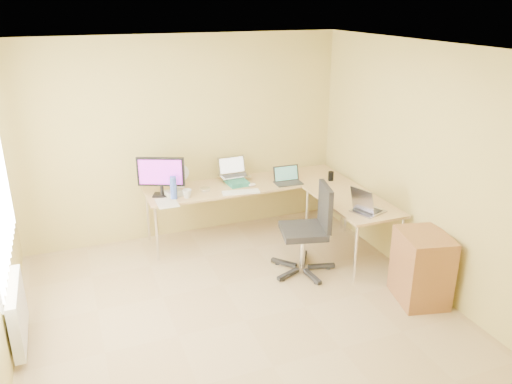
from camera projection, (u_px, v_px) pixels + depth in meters
name	position (u px, v px, depth m)	size (l,w,h in m)	color
floor	(245.00, 321.00, 5.04)	(4.50, 4.50, 0.00)	tan
ceiling	(242.00, 50.00, 4.12)	(4.50, 4.50, 0.00)	white
wall_back	(184.00, 139.00, 6.54)	(4.50, 4.50, 0.00)	tan
wall_front	(393.00, 350.00, 2.62)	(4.50, 4.50, 0.00)	tan
wall_right	(433.00, 172.00, 5.29)	(4.50, 4.50, 0.00)	tan
desk_main	(248.00, 209.00, 6.77)	(2.65, 0.70, 0.73)	tan
desk_return	(351.00, 227.00, 6.23)	(0.70, 1.30, 0.73)	tan
monitor	(161.00, 177.00, 6.14)	(0.57, 0.18, 0.49)	black
book_stack	(236.00, 182.00, 6.61)	(0.24, 0.33, 0.06)	#226F5C
laptop_center	(234.00, 168.00, 6.69)	(0.38, 0.29, 0.24)	#B3B3B3
laptop_black	(288.00, 175.00, 6.60)	(0.35, 0.26, 0.22)	#252525
keyboard	(241.00, 192.00, 6.31)	(0.46, 0.13, 0.02)	white
mouse	(252.00, 185.00, 6.54)	(0.10, 0.07, 0.04)	white
mug	(187.00, 194.00, 6.14)	(0.11, 0.11, 0.11)	beige
cd_stack	(205.00, 189.00, 6.39)	(0.13, 0.13, 0.03)	white
water_bottle	(173.00, 188.00, 6.08)	(0.08, 0.08, 0.29)	#3C59B8
papers	(167.00, 203.00, 6.00)	(0.24, 0.34, 0.01)	beige
white_box	(174.00, 193.00, 6.20)	(0.19, 0.14, 0.07)	beige
desk_fan	(180.00, 176.00, 6.48)	(0.22, 0.22, 0.28)	white
black_cup	(331.00, 176.00, 6.72)	(0.07, 0.07, 0.12)	black
laptop_return	(369.00, 201.00, 5.72)	(0.30, 0.38, 0.25)	#A6A4BB
office_chair	(303.00, 232.00, 5.79)	(0.64, 0.64, 1.06)	black
cabinet	(421.00, 269.00, 5.28)	(0.46, 0.57, 0.79)	brown
radiator	(18.00, 312.00, 4.58)	(0.09, 0.80, 0.55)	white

